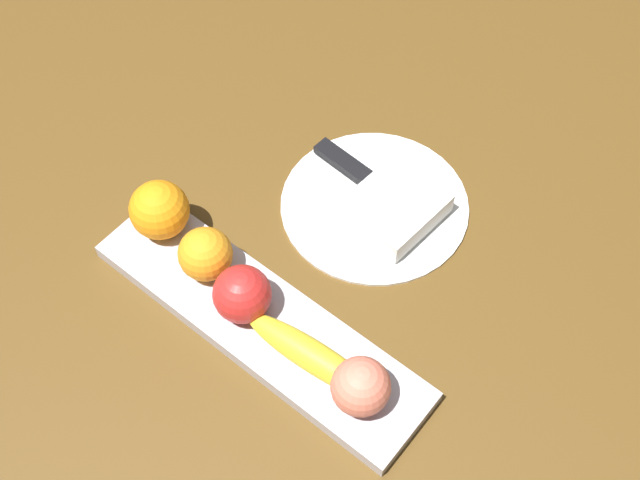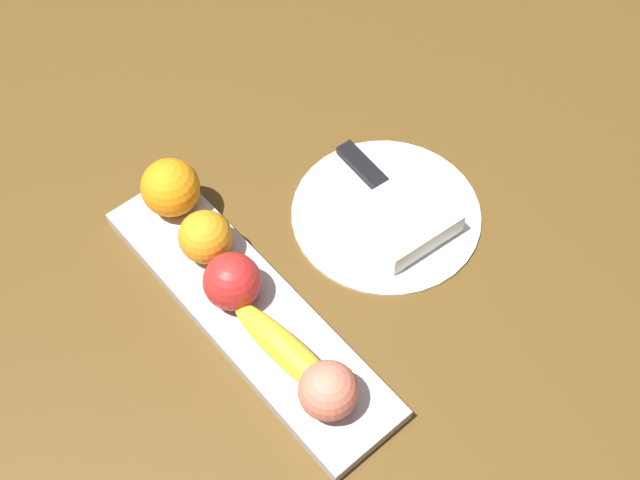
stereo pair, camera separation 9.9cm
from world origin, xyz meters
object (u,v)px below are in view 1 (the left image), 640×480
Objects in this scene: fruit_tray at (260,320)px; dinner_plate at (375,204)px; apple at (242,294)px; peach at (361,386)px; orange_near_banana at (159,210)px; knife at (352,169)px; orange_near_apple at (205,254)px; folded_napkin at (395,207)px; banana at (313,356)px.

dinner_plate is (0.00, 0.23, -0.01)m from fruit_tray.
apple is 1.04× the size of peach.
knife is (0.12, 0.23, -0.04)m from orange_near_banana.
apple reaches higher than peach.
knife is at bearing 129.27° from peach.
orange_near_apple is at bearing 173.58° from fruit_tray.
orange_near_apple is 0.27× the size of dinner_plate.
orange_near_banana is at bearing 173.62° from fruit_tray.
fruit_tray is at bearing -90.00° from dinner_plate.
knife is (-0.09, 0.02, -0.01)m from folded_napkin.
knife is (-0.14, 0.26, -0.03)m from banana.
apple is at bearing -94.97° from dinner_plate.
orange_near_banana is (-0.18, 0.02, 0.05)m from fruit_tray.
fruit_tray is 3.95× the size of folded_napkin.
orange_near_apple is 0.88× the size of orange_near_banana.
apple is at bearing -10.90° from orange_near_apple.
dinner_plate is at bearing 123.40° from peach.
orange_near_banana reaches higher than fruit_tray.
knife is at bearing 81.34° from orange_near_apple.
dinner_plate is at bearing 90.00° from fruit_tray.
banana is 0.27m from orange_near_banana.
knife is at bearing 102.49° from fruit_tray.
apple is 1.05× the size of orange_near_apple.
knife reaches higher than dinner_plate.
fruit_tray is at bearing -97.75° from folded_napkin.
peach reaches higher than folded_napkin.
orange_near_apple is at bearing -112.90° from dinner_plate.
banana is 0.74× the size of dinner_plate.
peach is 0.34m from knife.
orange_near_banana is at bearing 171.57° from apple.
orange_near_banana reaches higher than peach.
fruit_tray is 2.44× the size of banana.
orange_near_banana is 0.42× the size of knife.
fruit_tray is 1.80× the size of dinner_plate.
dinner_plate is 0.06m from knife.
folded_napkin is 0.09m from knife.
apple is 0.16m from orange_near_banana.
orange_near_banana is at bearing 173.66° from orange_near_apple.
orange_near_apple is at bearing -119.46° from folded_napkin.
banana is 2.77× the size of orange_near_apple.
apple is 0.24m from folded_napkin.
orange_near_apple is 0.25m from knife.
banana is at bearing 179.42° from peach.
fruit_tray and knife have the same top height.
banana is 0.30m from knife.
banana is at bearing -76.35° from folded_napkin.
fruit_tray is 0.05m from apple.
fruit_tray is 0.23m from dinner_plate.
dinner_plate is (-0.16, 0.24, -0.05)m from peach.
knife is (0.04, 0.24, -0.04)m from orange_near_apple.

